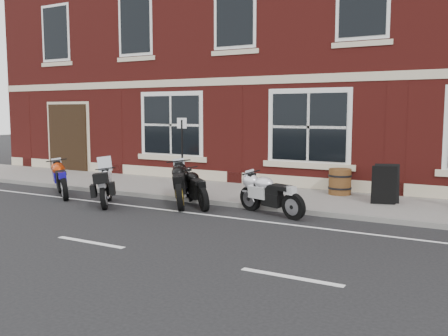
{
  "coord_description": "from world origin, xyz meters",
  "views": [
    {
      "loc": [
        6.65,
        -9.67,
        2.42
      ],
      "look_at": [
        0.26,
        1.6,
        0.96
      ],
      "focal_mm": 40.0,
      "sensor_mm": 36.0,
      "label": 1
    }
  ],
  "objects_px": {
    "moto_sport_red": "(63,178)",
    "moto_sport_silver": "(271,193)",
    "a_board_sign": "(385,184)",
    "moto_sport_black": "(182,183)",
    "moto_naked_black": "(197,187)",
    "parking_sign": "(182,149)",
    "barrel_planter": "(340,182)",
    "moto_touring_silver": "(107,186)"
  },
  "relations": [
    {
      "from": "moto_touring_silver",
      "to": "a_board_sign",
      "type": "bearing_deg",
      "value": -12.63
    },
    {
      "from": "moto_sport_black",
      "to": "moto_sport_silver",
      "type": "xyz_separation_m",
      "value": [
        2.52,
        -0.01,
        -0.07
      ]
    },
    {
      "from": "a_board_sign",
      "to": "barrel_planter",
      "type": "bearing_deg",
      "value": 131.85
    },
    {
      "from": "moto_sport_red",
      "to": "moto_sport_black",
      "type": "relative_size",
      "value": 0.87
    },
    {
      "from": "moto_sport_black",
      "to": "moto_naked_black",
      "type": "relative_size",
      "value": 1.29
    },
    {
      "from": "moto_touring_silver",
      "to": "moto_sport_silver",
      "type": "xyz_separation_m",
      "value": [
        4.27,
        0.91,
        0.02
      ]
    },
    {
      "from": "moto_sport_silver",
      "to": "a_board_sign",
      "type": "distance_m",
      "value": 3.04
    },
    {
      "from": "parking_sign",
      "to": "a_board_sign",
      "type": "bearing_deg",
      "value": 2.52
    },
    {
      "from": "moto_sport_black",
      "to": "barrel_planter",
      "type": "xyz_separation_m",
      "value": [
        3.3,
        2.96,
        -0.1
      ]
    },
    {
      "from": "moto_touring_silver",
      "to": "a_board_sign",
      "type": "distance_m",
      "value": 7.13
    },
    {
      "from": "moto_sport_silver",
      "to": "parking_sign",
      "type": "distance_m",
      "value": 3.67
    },
    {
      "from": "moto_sport_silver",
      "to": "a_board_sign",
      "type": "xyz_separation_m",
      "value": [
        2.19,
        2.1,
        0.1
      ]
    },
    {
      "from": "moto_touring_silver",
      "to": "moto_sport_black",
      "type": "xyz_separation_m",
      "value": [
        1.75,
        0.92,
        0.09
      ]
    },
    {
      "from": "moto_sport_silver",
      "to": "moto_naked_black",
      "type": "bearing_deg",
      "value": 107.81
    },
    {
      "from": "moto_sport_red",
      "to": "moto_naked_black",
      "type": "relative_size",
      "value": 1.12
    },
    {
      "from": "moto_naked_black",
      "to": "parking_sign",
      "type": "relative_size",
      "value": 0.72
    },
    {
      "from": "barrel_planter",
      "to": "a_board_sign",
      "type": "bearing_deg",
      "value": -31.48
    },
    {
      "from": "a_board_sign",
      "to": "moto_touring_silver",
      "type": "bearing_deg",
      "value": -171.71
    },
    {
      "from": "moto_sport_silver",
      "to": "barrel_planter",
      "type": "distance_m",
      "value": 3.06
    },
    {
      "from": "moto_sport_red",
      "to": "barrel_planter",
      "type": "relative_size",
      "value": 2.39
    },
    {
      "from": "a_board_sign",
      "to": "moto_sport_black",
      "type": "bearing_deg",
      "value": -172.74
    },
    {
      "from": "moto_touring_silver",
      "to": "a_board_sign",
      "type": "relative_size",
      "value": 1.55
    },
    {
      "from": "moto_sport_silver",
      "to": "moto_naked_black",
      "type": "relative_size",
      "value": 1.26
    },
    {
      "from": "moto_sport_red",
      "to": "moto_sport_black",
      "type": "height_order",
      "value": "moto_sport_black"
    },
    {
      "from": "moto_touring_silver",
      "to": "barrel_planter",
      "type": "xyz_separation_m",
      "value": [
        5.05,
        3.88,
        -0.02
      ]
    },
    {
      "from": "moto_sport_red",
      "to": "moto_sport_silver",
      "type": "bearing_deg",
      "value": -47.72
    },
    {
      "from": "moto_touring_silver",
      "to": "parking_sign",
      "type": "xyz_separation_m",
      "value": [
        0.92,
        2.14,
        0.85
      ]
    },
    {
      "from": "moto_sport_red",
      "to": "moto_naked_black",
      "type": "bearing_deg",
      "value": -44.34
    },
    {
      "from": "moto_naked_black",
      "to": "barrel_planter",
      "type": "xyz_separation_m",
      "value": [
        2.89,
        2.91,
        -0.02
      ]
    },
    {
      "from": "moto_sport_silver",
      "to": "a_board_sign",
      "type": "bearing_deg",
      "value": -26.92
    },
    {
      "from": "moto_naked_black",
      "to": "barrel_planter",
      "type": "relative_size",
      "value": 2.13
    },
    {
      "from": "moto_sport_silver",
      "to": "barrel_planter",
      "type": "height_order",
      "value": "moto_sport_silver"
    },
    {
      "from": "moto_sport_black",
      "to": "parking_sign",
      "type": "xyz_separation_m",
      "value": [
        -0.83,
        1.22,
        0.76
      ]
    },
    {
      "from": "moto_touring_silver",
      "to": "moto_naked_black",
      "type": "distance_m",
      "value": 2.37
    },
    {
      "from": "moto_sport_red",
      "to": "moto_sport_silver",
      "type": "height_order",
      "value": "moto_sport_red"
    },
    {
      "from": "moto_naked_black",
      "to": "a_board_sign",
      "type": "xyz_separation_m",
      "value": [
        4.3,
        2.04,
        0.12
      ]
    },
    {
      "from": "moto_touring_silver",
      "to": "parking_sign",
      "type": "relative_size",
      "value": 0.72
    },
    {
      "from": "moto_touring_silver",
      "to": "moto_naked_black",
      "type": "relative_size",
      "value": 1.0
    },
    {
      "from": "moto_touring_silver",
      "to": "moto_naked_black",
      "type": "xyz_separation_m",
      "value": [
        2.16,
        0.97,
        0.01
      ]
    },
    {
      "from": "moto_sport_black",
      "to": "moto_naked_black",
      "type": "distance_m",
      "value": 0.42
    },
    {
      "from": "moto_sport_silver",
      "to": "parking_sign",
      "type": "relative_size",
      "value": 0.91
    },
    {
      "from": "moto_sport_red",
      "to": "barrel_planter",
      "type": "bearing_deg",
      "value": -26.34
    }
  ]
}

